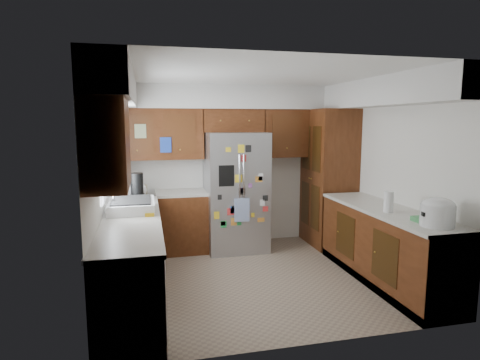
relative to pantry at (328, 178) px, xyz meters
name	(u,v)px	position (x,y,z in m)	size (l,w,h in m)	color
floor	(257,277)	(-1.50, -1.15, -1.07)	(3.60, 3.60, 0.00)	gray
room_shell	(242,132)	(-1.61, -0.79, 0.75)	(3.64, 3.24, 2.52)	silver
left_counter_run	(145,252)	(-2.86, -1.12, -0.65)	(1.36, 3.20, 0.92)	#431F0D
right_counter_run	(385,248)	(0.00, -1.62, -0.65)	(0.63, 2.25, 0.92)	#431F0D
pantry	(328,178)	(0.00, 0.00, 0.00)	(0.60, 0.90, 2.15)	#431F0D
fridge	(236,192)	(-1.50, 0.05, -0.17)	(0.90, 0.79, 1.80)	#96969B
bridge_cabinet	(233,121)	(-1.50, 0.28, 0.90)	(0.96, 0.34, 0.35)	#431F0D
fridge_top_items	(232,100)	(-1.52, 0.24, 1.21)	(0.70, 0.32, 0.30)	#1F60AD
sink_assembly	(132,205)	(-3.00, -1.05, -0.09)	(0.52, 0.71, 0.37)	white
left_counter_clutter	(136,190)	(-2.96, -0.32, -0.02)	(0.30, 0.76, 0.38)	black
rice_cooker	(438,211)	(0.00, -2.47, 0.00)	(0.34, 0.33, 0.29)	silver
paper_towel	(388,202)	(-0.11, -1.80, -0.03)	(0.11, 0.11, 0.24)	white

